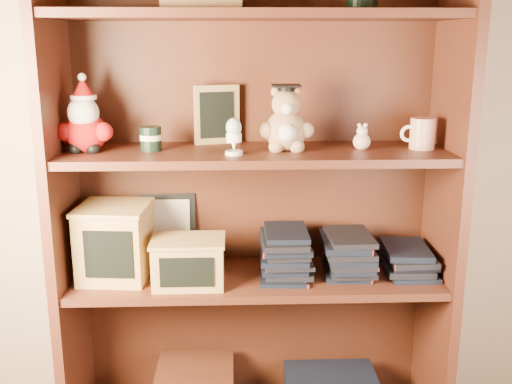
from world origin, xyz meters
TOP-DOWN VIEW (x-y plane):
  - bookcase at (0.15, 1.36)m, footprint 1.20×0.35m
  - shelf_lower at (0.15, 1.30)m, footprint 1.14×0.33m
  - shelf_upper at (0.15, 1.30)m, footprint 1.14×0.33m
  - santa_plush at (-0.35, 1.30)m, footprint 0.17×0.12m
  - teachers_tin at (-0.16, 1.30)m, footprint 0.06×0.06m
  - chalkboard_plaque at (0.03, 1.42)m, footprint 0.14×0.10m
  - egg_cup at (0.08, 1.23)m, footprint 0.05×0.05m
  - grad_teddy_bear at (0.24, 1.30)m, footprint 0.16×0.14m
  - pink_figurine at (0.47, 1.31)m, footprint 0.05×0.05m
  - teacher_mug at (0.65, 1.30)m, footprint 0.11×0.07m
  - certificate_frame at (-0.14, 1.44)m, footprint 0.18×0.05m
  - treats_box at (-0.28, 1.30)m, footprint 0.23×0.23m
  - pencils_box at (-0.06, 1.24)m, footprint 0.22×0.16m
  - book_stack_left at (0.24, 1.30)m, footprint 0.14×0.20m
  - book_stack_mid at (0.44, 1.30)m, footprint 0.14×0.20m
  - book_stack_right at (0.64, 1.30)m, footprint 0.14×0.20m

SIDE VIEW (x-z plane):
  - shelf_lower at x=0.15m, z-range 0.53..0.55m
  - book_stack_right at x=0.64m, z-range 0.55..0.63m
  - book_stack_mid at x=0.44m, z-range 0.55..0.68m
  - book_stack_left at x=0.24m, z-range 0.55..0.69m
  - pencils_box at x=-0.06m, z-range 0.55..0.70m
  - certificate_frame at x=-0.14m, z-range 0.55..0.78m
  - treats_box at x=-0.28m, z-range 0.55..0.78m
  - bookcase at x=0.15m, z-range -0.02..1.58m
  - shelf_upper at x=0.15m, z-range 0.93..0.95m
  - pink_figurine at x=0.47m, z-range 0.94..1.02m
  - teachers_tin at x=-0.16m, z-range 0.95..1.02m
  - teacher_mug at x=0.65m, z-range 0.95..1.04m
  - egg_cup at x=0.08m, z-range 0.95..1.06m
  - grad_teddy_bear at x=0.24m, z-range 0.93..1.13m
  - santa_plush at x=-0.35m, z-range 0.92..1.15m
  - chalkboard_plaque at x=0.03m, z-range 0.95..1.13m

